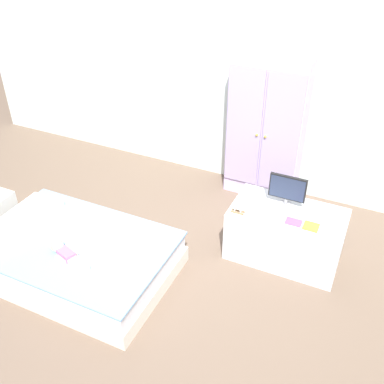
% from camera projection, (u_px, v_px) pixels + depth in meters
% --- Properties ---
extents(ground_plane, '(10.00, 10.00, 0.02)m').
position_uv_depth(ground_plane, '(180.00, 277.00, 3.44)').
color(ground_plane, brown).
extents(back_wall, '(6.40, 0.05, 2.70)m').
position_uv_depth(back_wall, '(258.00, 49.00, 3.86)').
color(back_wall, silver).
rests_on(back_wall, ground_plane).
extents(bed, '(1.44, 0.97, 0.29)m').
position_uv_depth(bed, '(78.00, 257.00, 3.41)').
color(bed, silver).
rests_on(bed, ground_plane).
extents(pillow, '(0.31, 0.70, 0.06)m').
position_uv_depth(pillow, '(21.00, 221.00, 3.50)').
color(pillow, white).
rests_on(pillow, bed).
extents(doll, '(0.39, 0.19, 0.10)m').
position_uv_depth(doll, '(63.00, 251.00, 3.19)').
color(doll, '#D6668E').
rests_on(doll, bed).
extents(wardrobe, '(0.69, 0.28, 1.38)m').
position_uv_depth(wardrobe, '(266.00, 129.00, 4.03)').
color(wardrobe, silver).
rests_on(wardrobe, ground_plane).
extents(tv_stand, '(0.88, 0.50, 0.44)m').
position_uv_depth(tv_stand, '(285.00, 234.00, 3.52)').
color(tv_stand, silver).
rests_on(tv_stand, ground_plane).
extents(tv_monitor, '(0.29, 0.10, 0.26)m').
position_uv_depth(tv_monitor, '(287.00, 189.00, 3.39)').
color(tv_monitor, '#99999E').
rests_on(tv_monitor, tv_stand).
extents(rocking_horse_toy, '(0.10, 0.04, 0.12)m').
position_uv_depth(rocking_horse_toy, '(239.00, 206.00, 3.36)').
color(rocking_horse_toy, '#8E6642').
rests_on(rocking_horse_toy, tv_stand).
extents(book_purple, '(0.12, 0.08, 0.01)m').
position_uv_depth(book_purple, '(294.00, 222.00, 3.28)').
color(book_purple, '#8E51B2').
rests_on(book_purple, tv_stand).
extents(book_orange, '(0.11, 0.10, 0.01)m').
position_uv_depth(book_orange, '(311.00, 227.00, 3.24)').
color(book_orange, orange).
rests_on(book_orange, tv_stand).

